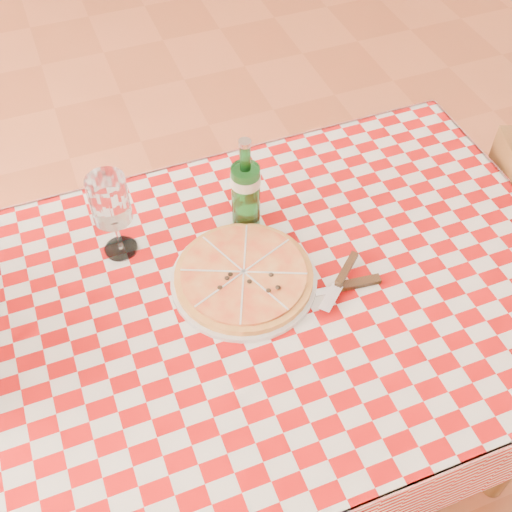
{
  "coord_description": "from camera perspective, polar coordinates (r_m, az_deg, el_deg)",
  "views": [
    {
      "loc": [
        -0.32,
        -0.72,
        1.81
      ],
      "look_at": [
        -0.02,
        0.06,
        0.82
      ],
      "focal_mm": 45.0,
      "sensor_mm": 36.0,
      "label": 1
    }
  ],
  "objects": [
    {
      "name": "pizza_plate",
      "position": [
        1.32,
        -1.09,
        -1.74
      ],
      "size": [
        0.4,
        0.4,
        0.04
      ],
      "primitive_type": null,
      "rotation": [
        0.0,
        0.0,
        0.38
      ],
      "color": "#C38941",
      "rests_on": "tablecloth"
    },
    {
      "name": "tablecloth",
      "position": [
        1.32,
        1.75,
        -3.4
      ],
      "size": [
        1.3,
        0.9,
        0.01
      ],
      "primitive_type": "cube",
      "color": "#9F0909",
      "rests_on": "dining_table"
    },
    {
      "name": "wine_glass",
      "position": [
        1.35,
        -12.57,
        3.44
      ],
      "size": [
        0.1,
        0.1,
        0.2
      ],
      "primitive_type": null,
      "rotation": [
        0.0,
        0.0,
        0.31
      ],
      "color": "silver",
      "rests_on": "tablecloth"
    },
    {
      "name": "dining_table",
      "position": [
        1.4,
        1.66,
        -5.72
      ],
      "size": [
        1.2,
        0.8,
        0.75
      ],
      "color": "brown",
      "rests_on": "ground"
    },
    {
      "name": "cutlery",
      "position": [
        1.33,
        7.29,
        -2.62
      ],
      "size": [
        0.29,
        0.27,
        0.03
      ],
      "primitive_type": null,
      "rotation": [
        0.0,
        0.0,
        0.37
      ],
      "color": "silver",
      "rests_on": "tablecloth"
    },
    {
      "name": "water_bottle",
      "position": [
        1.37,
        -0.93,
        6.42
      ],
      "size": [
        0.08,
        0.08,
        0.23
      ],
      "primitive_type": null,
      "rotation": [
        0.0,
        0.0,
        -0.31
      ],
      "color": "#1B6C27",
      "rests_on": "tablecloth"
    }
  ]
}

